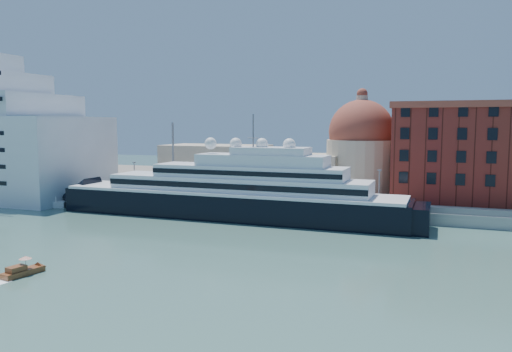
% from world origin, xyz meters
% --- Properties ---
extents(ground, '(400.00, 400.00, 0.00)m').
position_xyz_m(ground, '(0.00, 0.00, 0.00)').
color(ground, '#355C53').
rests_on(ground, ground).
extents(quay, '(180.00, 10.00, 2.50)m').
position_xyz_m(quay, '(0.00, 34.00, 1.25)').
color(quay, gray).
rests_on(quay, ground).
extents(land, '(260.00, 72.00, 2.00)m').
position_xyz_m(land, '(0.00, 75.00, 1.00)').
color(land, slate).
rests_on(land, ground).
extents(quay_fence, '(180.00, 0.10, 1.20)m').
position_xyz_m(quay_fence, '(0.00, 29.50, 3.10)').
color(quay_fence, slate).
rests_on(quay_fence, quay).
extents(superyacht, '(86.73, 12.02, 25.92)m').
position_xyz_m(superyacht, '(-3.35, 23.00, 4.47)').
color(superyacht, black).
rests_on(superyacht, ground).
extents(service_barge, '(13.04, 8.01, 2.78)m').
position_xyz_m(service_barge, '(-48.80, 19.77, 0.80)').
color(service_barge, white).
rests_on(service_barge, ground).
extents(water_taxi, '(2.77, 5.80, 2.65)m').
position_xyz_m(water_taxi, '(-9.98, -24.80, 0.64)').
color(water_taxi, '#652E16').
rests_on(water_taxi, ground).
extents(warehouse, '(43.00, 19.00, 23.25)m').
position_xyz_m(warehouse, '(52.00, 52.00, 13.79)').
color(warehouse, maroon).
rests_on(warehouse, land).
extents(church, '(66.00, 18.00, 25.50)m').
position_xyz_m(church, '(6.39, 57.72, 10.91)').
color(church, beige).
rests_on(church, land).
extents(lamp_posts, '(120.80, 2.40, 18.00)m').
position_xyz_m(lamp_posts, '(-12.67, 32.27, 9.84)').
color(lamp_posts, slate).
rests_on(lamp_posts, quay).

